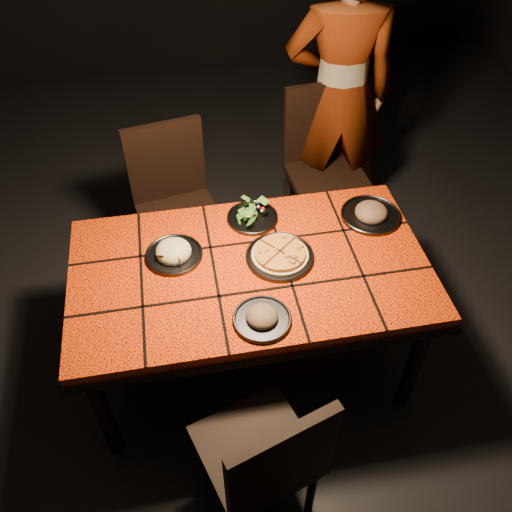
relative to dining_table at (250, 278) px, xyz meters
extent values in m
cube|color=black|center=(0.00, 0.00, -0.69)|extent=(6.00, 7.00, 0.04)
cube|color=#FB3B07|center=(0.00, 0.00, 0.05)|extent=(1.60, 0.90, 0.05)
cube|color=black|center=(0.00, 0.00, 0.01)|extent=(1.62, 0.92, 0.04)
cylinder|color=black|center=(-0.72, -0.37, -0.34)|extent=(0.07, 0.07, 0.66)
cylinder|color=black|center=(0.72, -0.37, -0.34)|extent=(0.07, 0.07, 0.66)
cylinder|color=black|center=(-0.72, 0.37, -0.34)|extent=(0.07, 0.07, 0.66)
cylinder|color=black|center=(0.72, 0.37, -0.34)|extent=(0.07, 0.07, 0.66)
cube|color=black|center=(-0.10, -0.71, -0.22)|extent=(0.53, 0.53, 0.04)
cube|color=black|center=(-0.04, -0.89, 0.03)|extent=(0.41, 0.17, 0.46)
cylinder|color=black|center=(0.01, -0.49, -0.46)|extent=(0.04, 0.04, 0.43)
cylinder|color=black|center=(-0.31, -0.60, -0.46)|extent=(0.04, 0.04, 0.43)
cylinder|color=black|center=(0.11, -0.82, -0.46)|extent=(0.04, 0.04, 0.43)
cube|color=black|center=(-0.29, 0.71, -0.20)|extent=(0.51, 0.51, 0.04)
cube|color=black|center=(-0.32, 0.90, 0.06)|extent=(0.44, 0.12, 0.48)
cylinder|color=black|center=(-0.43, 0.50, -0.45)|extent=(0.04, 0.04, 0.45)
cylinder|color=black|center=(-0.08, 0.57, -0.45)|extent=(0.04, 0.04, 0.45)
cylinder|color=black|center=(-0.49, 0.85, -0.45)|extent=(0.04, 0.04, 0.45)
cylinder|color=black|center=(-0.14, 0.91, -0.45)|extent=(0.04, 0.04, 0.45)
cube|color=black|center=(0.63, 0.89, -0.19)|extent=(0.49, 0.49, 0.04)
cube|color=black|center=(0.62, 1.09, 0.08)|extent=(0.46, 0.08, 0.50)
cylinder|color=black|center=(0.46, 0.69, -0.44)|extent=(0.04, 0.04, 0.46)
cylinder|color=black|center=(0.83, 0.72, -0.44)|extent=(0.04, 0.04, 0.46)
cylinder|color=black|center=(0.44, 1.06, -0.44)|extent=(0.04, 0.04, 0.46)
cylinder|color=black|center=(0.80, 1.09, -0.44)|extent=(0.04, 0.04, 0.46)
imported|color=brown|center=(0.73, 1.13, 0.23)|extent=(0.71, 0.53, 1.80)
cylinder|color=#39393E|center=(0.14, 0.03, 0.08)|extent=(0.31, 0.31, 0.01)
torus|color=#39393E|center=(0.14, 0.03, 0.09)|extent=(0.31, 0.31, 0.01)
cylinder|color=tan|center=(0.14, 0.03, 0.10)|extent=(0.37, 0.37, 0.01)
cylinder|color=gold|center=(0.14, 0.03, 0.11)|extent=(0.33, 0.33, 0.02)
cylinder|color=#39393E|center=(-0.33, 0.12, 0.08)|extent=(0.26, 0.26, 0.01)
torus|color=#39393E|center=(-0.33, 0.12, 0.09)|extent=(0.26, 0.26, 0.01)
ellipsoid|color=beige|center=(-0.33, 0.12, 0.11)|extent=(0.16, 0.16, 0.09)
cylinder|color=#39393E|center=(0.07, 0.31, 0.08)|extent=(0.25, 0.25, 0.01)
torus|color=#39393E|center=(0.07, 0.31, 0.09)|extent=(0.25, 0.25, 0.01)
cylinder|color=#39393E|center=(0.00, -0.31, 0.08)|extent=(0.24, 0.24, 0.01)
torus|color=#39393E|center=(0.00, -0.31, 0.09)|extent=(0.24, 0.24, 0.01)
ellipsoid|color=brown|center=(0.00, -0.31, 0.11)|extent=(0.14, 0.14, 0.08)
cylinder|color=#39393E|center=(0.64, 0.23, 0.08)|extent=(0.29, 0.29, 0.01)
torus|color=#39393E|center=(0.64, 0.23, 0.09)|extent=(0.29, 0.29, 0.01)
ellipsoid|color=brown|center=(0.64, 0.23, 0.11)|extent=(0.17, 0.17, 0.10)
camera|label=1|loc=(-0.27, -1.64, 1.84)|focal=38.00mm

